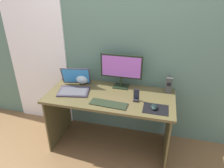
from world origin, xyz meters
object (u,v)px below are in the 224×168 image
object	(u,v)px
fishbowl	(83,77)
keyboard_external	(109,104)
speaker_right	(169,85)
monitor	(121,69)
phone_in_dock	(136,97)
laptop	(74,86)
mouse	(154,107)

from	to	relation	value
fishbowl	keyboard_external	size ratio (longest dim) A/B	0.47
speaker_right	fishbowl	size ratio (longest dim) A/B	1.00
monitor	phone_in_dock	size ratio (longest dim) A/B	3.50
monitor	speaker_right	bearing A→B (deg)	0.10
speaker_right	laptop	world-z (taller)	laptop
monitor	keyboard_external	world-z (taller)	monitor
speaker_right	phone_in_dock	bearing A→B (deg)	-139.56
laptop	speaker_right	bearing A→B (deg)	11.14
fishbowl	keyboard_external	xyz separation A→B (m)	(0.44, -0.40, -0.08)
phone_in_dock	monitor	bearing A→B (deg)	128.89
laptop	keyboard_external	world-z (taller)	laptop
speaker_right	fishbowl	distance (m)	1.03
monitor	fishbowl	distance (m)	0.50
monitor	mouse	size ratio (longest dim) A/B	4.87
speaker_right	fishbowl	world-z (taller)	speaker_right
laptop	keyboard_external	distance (m)	0.51
monitor	keyboard_external	bearing A→B (deg)	-95.83
keyboard_external	mouse	bearing A→B (deg)	7.64
keyboard_external	fishbowl	bearing A→B (deg)	141.38
speaker_right	laptop	size ratio (longest dim) A/B	0.47
monitor	mouse	distance (m)	0.61
phone_in_dock	keyboard_external	bearing A→B (deg)	-152.41
speaker_right	keyboard_external	world-z (taller)	speaker_right
laptop	keyboard_external	size ratio (longest dim) A/B	1.01
mouse	phone_in_dock	xyz separation A→B (m)	(-0.19, 0.11, 0.03)
monitor	phone_in_dock	bearing A→B (deg)	-51.11
monitor	keyboard_external	distance (m)	0.47
monitor	laptop	xyz separation A→B (m)	(-0.51, -0.21, -0.18)
laptop	mouse	bearing A→B (deg)	-10.89
laptop	keyboard_external	bearing A→B (deg)	-24.16
fishbowl	mouse	world-z (taller)	fishbowl
fishbowl	speaker_right	bearing A→B (deg)	0.94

